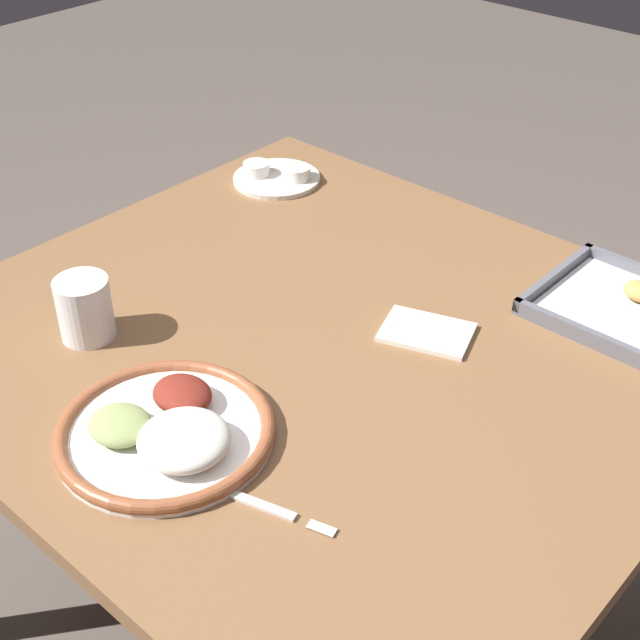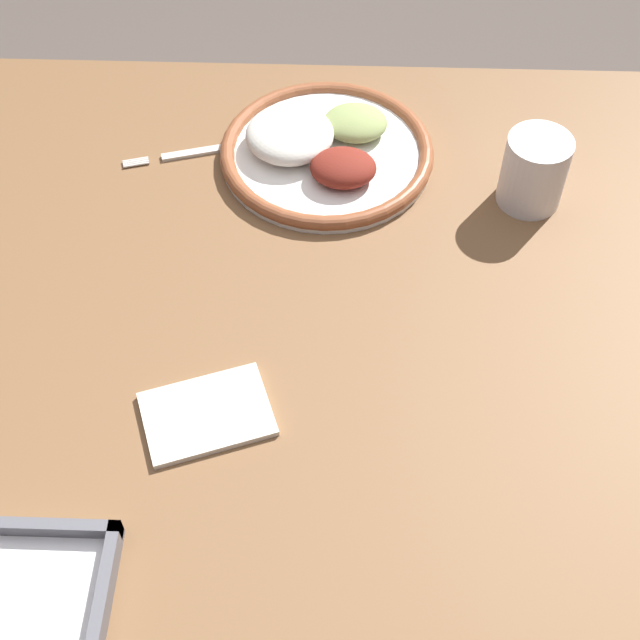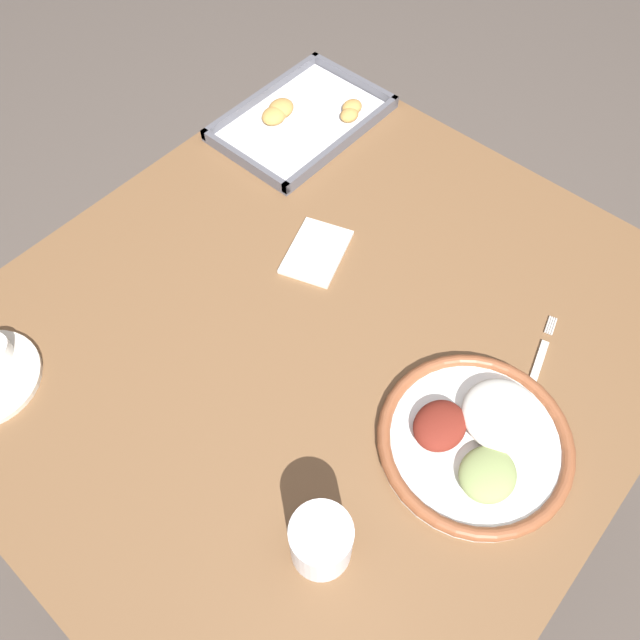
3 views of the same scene
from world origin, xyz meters
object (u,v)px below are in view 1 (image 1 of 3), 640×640
drinking_cup (85,309)px  napkin (427,332)px  dinner_plate (166,429)px  fork (253,502)px  saucer_plate (277,176)px

drinking_cup → napkin: drinking_cup is taller
dinner_plate → fork: bearing=-1.7°
dinner_plate → napkin: size_ratio=1.83×
drinking_cup → fork: bearing=-9.9°
dinner_plate → napkin: 0.43m
dinner_plate → napkin: (0.11, 0.42, -0.01)m
dinner_plate → saucer_plate: dinner_plate is taller
fork → drinking_cup: drinking_cup is taller
saucer_plate → drinking_cup: 0.59m
fork → napkin: napkin is taller
dinner_plate → drinking_cup: (-0.27, 0.07, 0.03)m
saucer_plate → napkin: bearing=-22.5°
fork → drinking_cup: 0.44m
saucer_plate → dinner_plate: bearing=-56.6°
drinking_cup → napkin: bearing=42.2°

